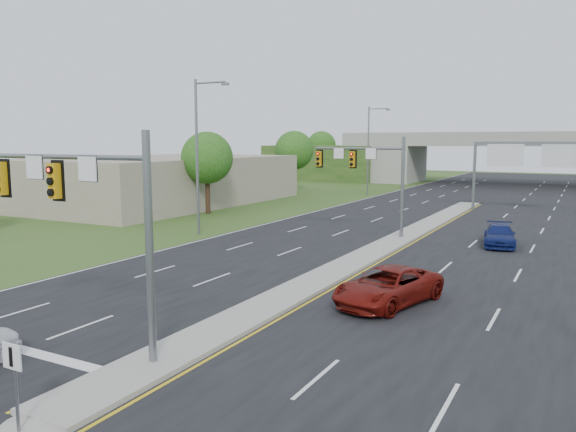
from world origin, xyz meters
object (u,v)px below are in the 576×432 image
(keep_right_sign, at_px, (14,372))
(car_far_a, at_px, (388,286))
(sign_gantry, at_px, (536,157))
(car_far_b, at_px, (500,235))
(overpass, at_px, (508,162))
(signal_mast_far, at_px, (371,170))
(signal_mast_near, at_px, (90,206))

(keep_right_sign, xyz_separation_m, car_far_a, (4.13, 14.06, -0.74))
(sign_gantry, xyz_separation_m, car_far_b, (-0.37, -19.37, -4.55))
(keep_right_sign, xyz_separation_m, sign_gantry, (6.68, 49.45, 3.72))
(overpass, bearing_deg, signal_mast_far, -92.35)
(signal_mast_far, distance_m, keep_right_sign, 29.71)
(sign_gantry, relative_size, overpass, 0.14)
(sign_gantry, bearing_deg, signal_mast_far, -114.11)
(signal_mast_far, distance_m, overpass, 55.13)
(keep_right_sign, height_order, car_far_b, keep_right_sign)
(signal_mast_near, height_order, overpass, overpass)
(keep_right_sign, distance_m, car_far_b, 30.74)
(signal_mast_far, relative_size, car_far_a, 1.29)
(keep_right_sign, distance_m, overpass, 84.55)
(signal_mast_near, bearing_deg, sign_gantry, 78.75)
(overpass, bearing_deg, sign_gantry, -79.21)
(keep_right_sign, relative_size, sign_gantry, 0.19)
(car_far_a, bearing_deg, signal_mast_far, 127.81)
(signal_mast_far, height_order, car_far_a, signal_mast_far)
(sign_gantry, distance_m, car_far_b, 19.90)
(signal_mast_near, height_order, sign_gantry, signal_mast_near)
(overpass, distance_m, car_far_a, 70.64)
(keep_right_sign, xyz_separation_m, overpass, (0.00, 84.53, 2.04))
(signal_mast_near, relative_size, car_far_b, 1.51)
(signal_mast_far, height_order, car_far_b, signal_mast_far)
(overpass, xyz_separation_m, car_far_a, (4.13, -70.47, -2.78))
(car_far_a, distance_m, car_far_b, 16.17)
(car_far_b, bearing_deg, keep_right_sign, -110.66)
(keep_right_sign, bearing_deg, sign_gantry, 82.30)
(sign_gantry, distance_m, car_far_a, 35.76)
(signal_mast_near, bearing_deg, overpass, 88.38)
(signal_mast_near, height_order, car_far_a, signal_mast_near)
(signal_mast_far, height_order, keep_right_sign, signal_mast_far)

